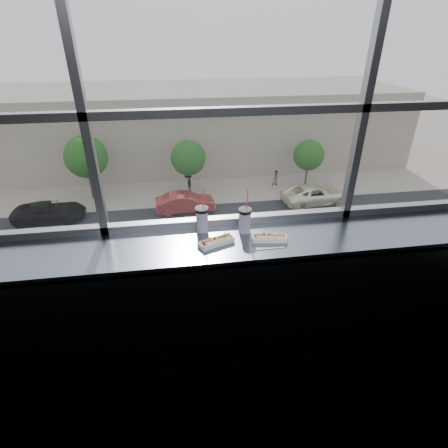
{
  "coord_description": "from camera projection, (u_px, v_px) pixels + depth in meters",
  "views": [
    {
      "loc": [
        -0.42,
        -1.0,
        2.5
      ],
      "look_at": [
        -0.09,
        1.23,
        1.25
      ],
      "focal_mm": 28.0,
      "sensor_mm": 36.0,
      "label": 1
    }
  ],
  "objects": [
    {
      "name": "far_sidewalk",
      "position": [
        181.0,
        193.0,
        32.96
      ],
      "size": [
        80.0,
        6.0,
        0.04
      ],
      "primitive_type": "cube",
      "color": "gray",
      "rests_on": "plaza_ground"
    },
    {
      "name": "street_asphalt",
      "position": [
        185.0,
        236.0,
        26.05
      ],
      "size": [
        80.0,
        10.0,
        0.06
      ],
      "primitive_type": "cube",
      "color": "black",
      "rests_on": "plaza_ground"
    },
    {
      "name": "hotdog_tray_right",
      "position": [
        269.0,
        237.0,
        2.64
      ],
      "size": [
        0.27,
        0.12,
        0.06
      ],
      "rotation": [
        0.0,
        0.0,
        -0.15
      ],
      "color": "white",
      "rests_on": "counter"
    },
    {
      "name": "far_building",
      "position": [
        175.0,
        125.0,
        39.66
      ],
      "size": [
        50.0,
        14.0,
        8.0
      ],
      "primitive_type": "cube",
      "color": "gray",
      "rests_on": "plaza_ground"
    },
    {
      "name": "window_glass",
      "position": [
        231.0,
        64.0,
        2.33
      ],
      "size": [
        6.0,
        0.0,
        6.0
      ],
      "primitive_type": "plane",
      "rotation": [
        1.57,
        0.0,
        0.0
      ],
      "color": "silver",
      "rests_on": "ground"
    },
    {
      "name": "car_near_b",
      "position": [
        83.0,
        261.0,
        21.2
      ],
      "size": [
        3.57,
        7.14,
        2.29
      ],
      "primitive_type": "imported",
      "rotation": [
        0.0,
        0.0,
        1.46
      ],
      "color": "#313131",
      "rests_on": "street_asphalt"
    },
    {
      "name": "soda_cup_left",
      "position": [
        202.0,
        218.0,
        2.74
      ],
      "size": [
        0.1,
        0.1,
        0.38
      ],
      "color": "white",
      "rests_on": "counter"
    },
    {
      "name": "tree_right",
      "position": [
        309.0,
        155.0,
        33.04
      ],
      "size": [
        2.92,
        2.92,
        4.56
      ],
      "color": "#47382B",
      "rests_on": "far_sidewalk"
    },
    {
      "name": "car_far_a",
      "position": [
        49.0,
        209.0,
        27.64
      ],
      "size": [
        2.69,
        6.14,
        2.02
      ],
      "primitive_type": "imported",
      "rotation": [
        0.0,
        0.0,
        1.6
      ],
      "color": "black",
      "rests_on": "street_asphalt"
    },
    {
      "name": "car_near_e",
      "position": [
        376.0,
        237.0,
        23.69
      ],
      "size": [
        3.35,
        6.83,
        2.2
      ],
      "primitive_type": "imported",
      "rotation": [
        0.0,
        0.0,
        1.48
      ],
      "color": "navy",
      "rests_on": "street_asphalt"
    },
    {
      "name": "hotdog_tray_left",
      "position": [
        216.0,
        241.0,
        2.6
      ],
      "size": [
        0.28,
        0.18,
        0.07
      ],
      "rotation": [
        0.0,
        0.0,
        0.38
      ],
      "color": "white",
      "rests_on": "counter"
    },
    {
      "name": "plaza_ground",
      "position": [
        176.0,
        146.0,
        46.36
      ],
      "size": [
        120.0,
        120.0,
        0.0
      ],
      "primitive_type": "plane",
      "color": "gray",
      "rests_on": "ground"
    },
    {
      "name": "counter_fascia",
      "position": [
        241.0,
        318.0,
        2.7
      ],
      "size": [
        6.0,
        0.04,
        1.04
      ],
      "primitive_type": "cube",
      "color": "gray",
      "rests_on": "ground"
    },
    {
      "name": "pedestrian_d",
      "position": [
        276.0,
        177.0,
        34.01
      ],
      "size": [
        0.81,
        0.61,
        1.83
      ],
      "primitive_type": "imported",
      "color": "#66605B",
      "rests_on": "far_sidewalk"
    },
    {
      "name": "car_far_b",
      "position": [
        185.0,
        200.0,
        29.0
      ],
      "size": [
        3.01,
        6.61,
        2.16
      ],
      "primitive_type": "imported",
      "rotation": [
        0.0,
        0.0,
        1.62
      ],
      "color": "#BE3835",
      "rests_on": "street_asphalt"
    },
    {
      "name": "window_mullions",
      "position": [
        232.0,
        65.0,
        2.31
      ],
      "size": [
        6.0,
        0.08,
        2.4
      ],
      "primitive_type": null,
      "color": "gray",
      "rests_on": "ground"
    },
    {
      "name": "tree_center",
      "position": [
        188.0,
        158.0,
        31.45
      ],
      "size": [
        3.17,
        3.17,
        4.95
      ],
      "color": "#47382B",
      "rests_on": "far_sidewalk"
    },
    {
      "name": "wall_back_lower",
      "position": [
        230.0,
        276.0,
        3.16
      ],
      "size": [
        6.0,
        0.0,
        6.0
      ],
      "primitive_type": "plane",
      "rotation": [
        1.57,
        0.0,
        0.0
      ],
      "color": "black",
      "rests_on": "ground"
    },
    {
      "name": "tree_left",
      "position": [
        86.0,
        157.0,
        30.06
      ],
      "size": [
        3.67,
        3.67,
        5.73
      ],
      "color": "#47382B",
      "rests_on": "far_sidewalk"
    },
    {
      "name": "soda_cup_right",
      "position": [
        245.0,
        219.0,
        2.72
      ],
      "size": [
        0.1,
        0.1,
        0.38
      ],
      "color": "white",
      "rests_on": "counter"
    },
    {
      "name": "plaza_near",
      "position": [
        201.0,
        392.0,
        14.83
      ],
      "size": [
        50.0,
        14.0,
        0.04
      ],
      "primitive_type": "cube",
      "color": "gray",
      "rests_on": "plaza_ground"
    },
    {
      "name": "counter",
      "position": [
        236.0,
        244.0,
        2.67
      ],
      "size": [
        6.0,
        0.55,
        0.06
      ],
      "primitive_type": "cube",
      "color": "gray",
      "rests_on": "ground"
    },
    {
      "name": "pedestrian_b",
      "position": [
        188.0,
        181.0,
        32.47
      ],
      "size": [
        0.73,
        0.98,
        2.2
      ],
      "primitive_type": "imported",
      "rotation": [
        0.0,
        0.0,
        4.71
      ],
      "color": "#66605B",
      "rests_on": "far_sidewalk"
    },
    {
      "name": "loose_straw",
      "position": [
        271.0,
        249.0,
        2.55
      ],
      "size": [
        0.21,
        0.01,
        0.01
      ],
      "primitive_type": "cylinder",
      "rotation": [
        0.0,
        1.57,
        0.03
      ],
      "color": "white",
      "rests_on": "counter"
    },
    {
      "name": "car_near_c",
      "position": [
        168.0,
        256.0,
        21.94
      ],
      "size": [
        3.15,
        6.23,
        2.0
      ],
      "primitive_type": "imported",
      "rotation": [
        0.0,
        0.0,
        1.46
      ],
      "color": "#A31731",
      "rests_on": "street_asphalt"
    },
    {
      "name": "car_far_c",
      "position": [
        315.0,
        191.0,
        30.45
      ],
      "size": [
        3.55,
        6.85,
        2.19
      ],
      "primitive_type": "imported",
      "rotation": [
        0.0,
        0.0,
        1.7
      ],
      "color": "white",
      "rests_on": "street_asphalt"
    },
    {
      "name": "wrapper",
      "position": [
        194.0,
        245.0,
        2.58
      ],
      "size": [
        0.1,
        0.07,
        0.02
      ],
      "primitive_type": "ellipsoid",
      "color": "silver",
      "rests_on": "counter"
    }
  ]
}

